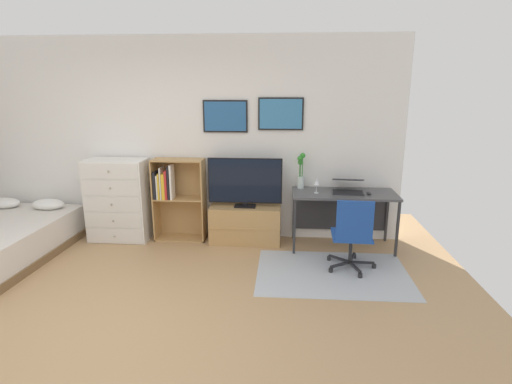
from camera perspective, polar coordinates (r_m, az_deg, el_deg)
name	(u,v)px	position (r m, az deg, el deg)	size (l,w,h in m)	color
ground_plane	(107,331)	(3.90, -20.25, -17.88)	(7.20, 7.20, 0.00)	tan
wall_back_with_posters	(176,139)	(5.65, -11.24, 7.31)	(6.12, 0.09, 2.70)	white
area_rug	(332,273)	(4.74, 10.73, -11.15)	(1.70, 1.20, 0.01)	#B2B7BC
dresser	(119,200)	(5.79, -18.84, -1.08)	(0.80, 0.46, 1.11)	white
bookshelf	(175,194)	(5.59, -11.39, -0.27)	(0.69, 0.30, 1.12)	tan
tv_stand	(245,224)	(5.47, -1.51, -4.55)	(0.94, 0.41, 0.50)	tan
television	(245,183)	(5.28, -1.57, 1.35)	(0.97, 0.16, 0.65)	black
desk	(343,201)	(5.37, 12.15, -1.25)	(1.31, 0.60, 0.74)	#4C4C4F
office_chair	(353,233)	(4.67, 13.48, -5.64)	(0.56, 0.58, 0.86)	#232326
laptop	(348,186)	(5.31, 12.83, 0.77)	(0.43, 0.45, 0.17)	#333338
computer_mouse	(369,193)	(5.24, 15.65, -0.16)	(0.06, 0.10, 0.03)	#262628
bamboo_vase	(301,172)	(5.35, 6.35, 2.83)	(0.10, 0.10, 0.47)	silver
wine_glass	(317,183)	(5.15, 8.55, 1.32)	(0.07, 0.07, 0.18)	silver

